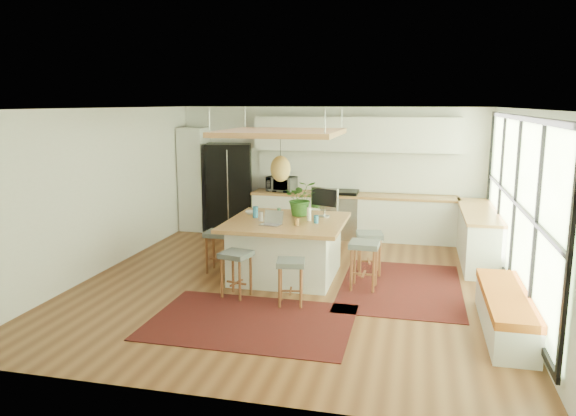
% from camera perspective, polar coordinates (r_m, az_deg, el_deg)
% --- Properties ---
extents(floor, '(7.00, 7.00, 0.00)m').
position_cam_1_polar(floor, '(8.70, 0.53, -7.80)').
color(floor, '#582F19').
rests_on(floor, ground).
extents(ceiling, '(7.00, 7.00, 0.00)m').
position_cam_1_polar(ceiling, '(8.24, 0.56, 10.28)').
color(ceiling, white).
rests_on(ceiling, ground).
extents(wall_back, '(6.50, 0.00, 6.50)m').
position_cam_1_polar(wall_back, '(11.77, 4.33, 3.83)').
color(wall_back, silver).
rests_on(wall_back, ground).
extents(wall_front, '(6.50, 0.00, 6.50)m').
position_cam_1_polar(wall_front, '(5.10, -8.24, -5.59)').
color(wall_front, silver).
rests_on(wall_front, ground).
extents(wall_left, '(0.00, 7.00, 7.00)m').
position_cam_1_polar(wall_left, '(9.61, -18.72, 1.71)').
color(wall_left, silver).
rests_on(wall_left, ground).
extents(wall_right, '(0.00, 7.00, 7.00)m').
position_cam_1_polar(wall_right, '(8.29, 23.02, 0.03)').
color(wall_right, silver).
rests_on(wall_right, ground).
extents(window_wall, '(0.10, 6.20, 2.60)m').
position_cam_1_polar(window_wall, '(8.28, 22.84, 0.38)').
color(window_wall, black).
rests_on(window_wall, wall_right).
extents(pantry, '(0.55, 0.60, 2.25)m').
position_cam_1_polar(pantry, '(12.30, -9.65, 2.96)').
color(pantry, silver).
rests_on(pantry, floor).
extents(back_counter_base, '(4.20, 0.60, 0.88)m').
position_cam_1_polar(back_counter_base, '(11.53, 6.71, -0.94)').
color(back_counter_base, silver).
rests_on(back_counter_base, floor).
extents(back_counter_top, '(4.24, 0.64, 0.05)m').
position_cam_1_polar(back_counter_top, '(11.45, 6.76, 1.31)').
color(back_counter_top, '#9C6537').
rests_on(back_counter_top, back_counter_base).
extents(backsplash, '(4.20, 0.02, 0.80)m').
position_cam_1_polar(backsplash, '(11.68, 6.98, 3.73)').
color(backsplash, white).
rests_on(backsplash, wall_back).
extents(upper_cabinets, '(4.20, 0.34, 0.70)m').
position_cam_1_polar(upper_cabinets, '(11.45, 6.98, 7.61)').
color(upper_cabinets, silver).
rests_on(upper_cabinets, wall_back).
extents(range, '(0.76, 0.62, 1.00)m').
position_cam_1_polar(range, '(11.55, 5.49, -0.59)').
color(range, '#A5A5AA').
rests_on(range, floor).
extents(right_counter_base, '(0.60, 2.50, 0.88)m').
position_cam_1_polar(right_counter_base, '(10.37, 19.12, -2.81)').
color(right_counter_base, silver).
rests_on(right_counter_base, floor).
extents(right_counter_top, '(0.64, 2.54, 0.05)m').
position_cam_1_polar(right_counter_top, '(10.27, 19.28, -0.32)').
color(right_counter_top, '#9C6537').
rests_on(right_counter_top, right_counter_base).
extents(window_bench, '(0.52, 2.00, 0.50)m').
position_cam_1_polar(window_bench, '(7.38, 21.59, -10.01)').
color(window_bench, silver).
rests_on(window_bench, floor).
extents(ceiling_panel, '(1.86, 1.86, 0.80)m').
position_cam_1_polar(ceiling_panel, '(8.73, -0.79, 6.04)').
color(ceiling_panel, '#9C6537').
rests_on(ceiling_panel, ceiling).
extents(rug_near, '(2.60, 1.80, 0.01)m').
position_cam_1_polar(rug_near, '(7.26, -3.89, -11.65)').
color(rug_near, black).
rests_on(rug_near, floor).
extents(rug_right, '(1.80, 2.60, 0.01)m').
position_cam_1_polar(rug_right, '(8.69, 11.61, -8.02)').
color(rug_right, black).
rests_on(rug_right, floor).
extents(fridge, '(1.11, 0.96, 1.92)m').
position_cam_1_polar(fridge, '(12.06, -6.09, 1.93)').
color(fridge, black).
rests_on(fridge, floor).
extents(island, '(1.85, 1.85, 0.93)m').
position_cam_1_polar(island, '(8.91, -0.18, -4.22)').
color(island, '#9C6537').
rests_on(island, floor).
extents(stool_near_left, '(0.48, 0.48, 0.67)m').
position_cam_1_polar(stool_near_left, '(8.05, -5.39, -6.74)').
color(stool_near_left, '#4C5355').
rests_on(stool_near_left, floor).
extents(stool_near_right, '(0.44, 0.44, 0.65)m').
position_cam_1_polar(stool_near_right, '(7.71, 0.28, -7.51)').
color(stool_near_right, '#4C5355').
rests_on(stool_near_right, floor).
extents(stool_right_front, '(0.45, 0.45, 0.73)m').
position_cam_1_polar(stool_right_front, '(8.43, 7.86, -5.98)').
color(stool_right_front, '#4C5355').
rests_on(stool_right_front, floor).
extents(stool_right_back, '(0.48, 0.48, 0.70)m').
position_cam_1_polar(stool_right_back, '(9.16, 8.40, -4.63)').
color(stool_right_back, '#4C5355').
rests_on(stool_right_back, floor).
extents(stool_left_side, '(0.41, 0.41, 0.69)m').
position_cam_1_polar(stool_left_side, '(9.26, -7.16, -4.44)').
color(stool_left_side, '#4C5355').
rests_on(stool_left_side, floor).
extents(laptop, '(0.37, 0.38, 0.23)m').
position_cam_1_polar(laptop, '(8.44, -1.79, -1.00)').
color(laptop, '#A5A5AA').
rests_on(laptop, island).
extents(monitor, '(0.56, 0.39, 0.49)m').
position_cam_1_polar(monitor, '(9.07, 3.80, 0.72)').
color(monitor, '#A5A5AA').
rests_on(monitor, island).
extents(microwave, '(0.63, 0.43, 0.39)m').
position_cam_1_polar(microwave, '(11.69, -0.67, 2.68)').
color(microwave, '#A5A5AA').
rests_on(microwave, back_counter_top).
extents(island_plant, '(0.69, 0.73, 0.46)m').
position_cam_1_polar(island_plant, '(9.14, 1.35, 0.64)').
color(island_plant, '#1E4C19').
rests_on(island_plant, island).
extents(island_bowl, '(0.24, 0.24, 0.05)m').
position_cam_1_polar(island_bowl, '(9.32, -3.83, -0.48)').
color(island_bowl, white).
rests_on(island_bowl, island).
extents(island_bottle_0, '(0.07, 0.07, 0.19)m').
position_cam_1_polar(island_bottle_0, '(9.02, -3.43, -0.40)').
color(island_bottle_0, teal).
rests_on(island_bottle_0, island).
extents(island_bottle_1, '(0.07, 0.07, 0.19)m').
position_cam_1_polar(island_bottle_1, '(8.74, -2.96, -0.76)').
color(island_bottle_1, silver).
rests_on(island_bottle_1, island).
extents(island_bottle_2, '(0.07, 0.07, 0.19)m').
position_cam_1_polar(island_bottle_2, '(8.44, 1.00, -1.16)').
color(island_bottle_2, '#AD7639').
rests_on(island_bottle_2, island).
extents(island_bottle_3, '(0.07, 0.07, 0.19)m').
position_cam_1_polar(island_bottle_3, '(8.76, 2.13, -0.73)').
color(island_bottle_3, white).
rests_on(island_bottle_3, island).
extents(island_bottle_4, '(0.07, 0.07, 0.19)m').
position_cam_1_polar(island_bottle_4, '(9.07, -1.04, -0.32)').
color(island_bottle_4, '#4F835F').
rests_on(island_bottle_4, island).
extents(island_bottle_5, '(0.07, 0.07, 0.19)m').
position_cam_1_polar(island_bottle_5, '(8.59, 2.91, -0.97)').
color(island_bottle_5, teal).
rests_on(island_bottle_5, island).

